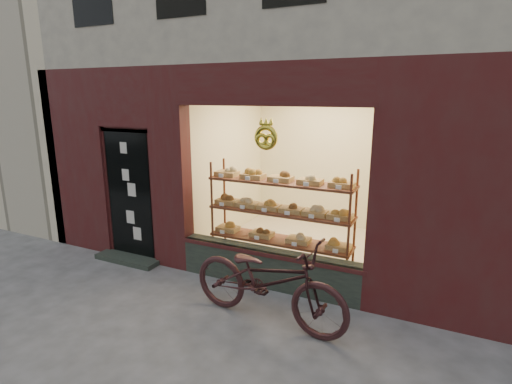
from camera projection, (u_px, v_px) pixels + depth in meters
The scene contains 4 objects.
ground at pixel (145, 362), 4.13m from camera, with size 90.00×90.00×0.00m, color #4B4B4B.
neighbor_left at pixel (9, 32), 11.92m from camera, with size 12.00×7.00×9.00m, color beige.
display_shelf at pixel (280, 219), 5.95m from camera, with size 2.20×0.45×1.70m.
bicycle at pixel (268, 280), 4.75m from camera, with size 0.72×2.06×1.08m, color #311719.
Camera 1 is at (2.60, -2.73, 2.70)m, focal length 28.00 mm.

